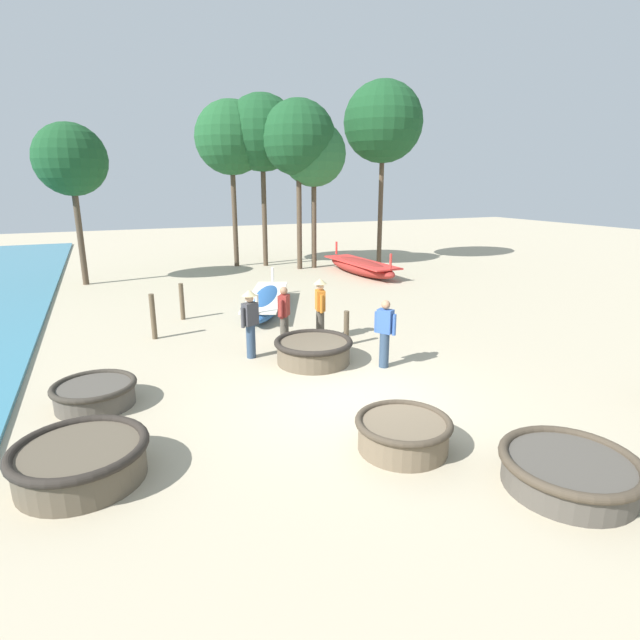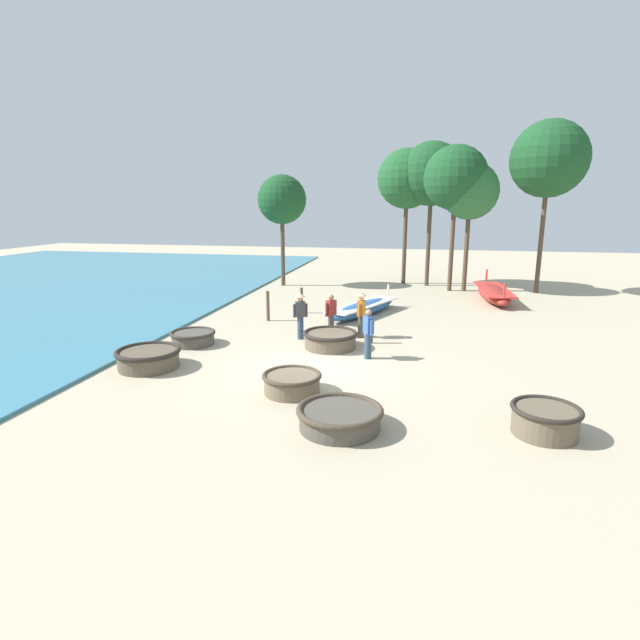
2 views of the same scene
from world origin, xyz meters
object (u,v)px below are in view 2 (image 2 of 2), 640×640
at_px(coracle_nearest, 193,337).
at_px(tree_center, 456,178).
at_px(coracle_front_right, 292,382).
at_px(coracle_far_right, 545,419).
at_px(fisherman_by_coracle, 361,312).
at_px(fisherman_crouching, 300,313).
at_px(coracle_center, 330,339).
at_px(fisherman_standing_right, 368,333).
at_px(long_boat_white_hull, 494,293).
at_px(fisherman_with_hat, 331,314).
at_px(tree_left_mid, 549,159).
at_px(coracle_weathered, 340,417).
at_px(tree_tall_back, 407,179).
at_px(coracle_tilted, 148,358).
at_px(mooring_post_shoreline, 302,300).
at_px(long_boat_ochre_hull, 363,308).
at_px(mooring_post_inland, 268,306).
at_px(mooring_post_mid_beach, 371,330).
at_px(tree_rightmost, 470,191).
at_px(tree_leftmost, 282,200).
at_px(tree_right_mid, 432,174).

bearing_deg(coracle_nearest, tree_center, 54.52).
bearing_deg(coracle_front_right, coracle_far_right, -11.93).
relative_size(fisherman_by_coracle, fisherman_crouching, 1.00).
xyz_separation_m(coracle_center, fisherman_standing_right, (1.36, -0.92, 0.53)).
xyz_separation_m(long_boat_white_hull, fisherman_with_hat, (-6.71, -8.43, 0.48)).
height_order(fisherman_by_coracle, fisherman_standing_right, fisherman_by_coracle).
distance_m(coracle_front_right, tree_left_mid, 20.32).
height_order(coracle_weathered, tree_tall_back, tree_tall_back).
distance_m(coracle_tilted, mooring_post_shoreline, 8.66).
relative_size(fisherman_with_hat, fisherman_standing_right, 1.00).
bearing_deg(fisherman_by_coracle, fisherman_crouching, -163.17).
height_order(coracle_tilted, mooring_post_shoreline, mooring_post_shoreline).
xyz_separation_m(long_boat_ochre_hull, fisherman_crouching, (-1.75, -4.31, 0.65)).
relative_size(long_boat_white_hull, mooring_post_inland, 4.24).
distance_m(coracle_center, fisherman_crouching, 1.67).
relative_size(coracle_center, long_boat_ochre_hull, 0.37).
bearing_deg(coracle_tilted, coracle_front_right, -13.25).
distance_m(mooring_post_shoreline, mooring_post_mid_beach, 5.53).
relative_size(coracle_center, coracle_weathered, 0.97).
bearing_deg(fisherman_standing_right, tree_rightmost, 73.72).
xyz_separation_m(coracle_tilted, long_boat_ochre_hull, (5.38, 8.33, -0.01)).
bearing_deg(fisherman_with_hat, coracle_nearest, -156.92).
height_order(fisherman_crouching, mooring_post_mid_beach, fisherman_crouching).
xyz_separation_m(fisherman_crouching, mooring_post_mid_beach, (2.53, -0.06, -0.50)).
relative_size(coracle_front_right, coracle_tilted, 0.81).
bearing_deg(coracle_tilted, tree_leftmost, 90.65).
relative_size(long_boat_white_hull, mooring_post_shoreline, 4.65).
distance_m(fisherman_crouching, mooring_post_mid_beach, 2.58).
height_order(coracle_tilted, tree_center, tree_center).
bearing_deg(mooring_post_shoreline, coracle_far_right, -53.57).
bearing_deg(fisherman_by_coracle, coracle_weathered, -86.55).
xyz_separation_m(coracle_nearest, long_boat_ochre_hull, (5.21, 5.75, 0.05)).
height_order(coracle_front_right, mooring_post_mid_beach, mooring_post_mid_beach).
relative_size(mooring_post_shoreline, tree_leftmost, 0.18).
xyz_separation_m(coracle_weathered, tree_left_mid, (7.76, 18.61, 6.66)).
relative_size(tree_center, tree_leftmost, 1.22).
relative_size(coracle_far_right, mooring_post_shoreline, 1.27).
bearing_deg(mooring_post_mid_beach, tree_rightmost, 71.02).
distance_m(coracle_center, tree_center, 14.32).
distance_m(mooring_post_shoreline, tree_center, 11.26).
height_order(fisherman_standing_right, tree_tall_back, tree_tall_back).
distance_m(fisherman_with_hat, tree_leftmost, 12.61).
distance_m(coracle_nearest, fisherman_by_coracle, 5.96).
bearing_deg(tree_left_mid, tree_rightmost, -176.84).
bearing_deg(long_boat_white_hull, tree_right_mid, 128.15).
distance_m(fisherman_with_hat, tree_rightmost, 13.10).
xyz_separation_m(long_boat_white_hull, fisherman_by_coracle, (-5.64, -8.28, 0.60)).
xyz_separation_m(coracle_front_right, coracle_nearest, (-4.47, 3.68, -0.03)).
bearing_deg(coracle_front_right, tree_right_mid, 79.16).
bearing_deg(coracle_front_right, tree_center, 74.14).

